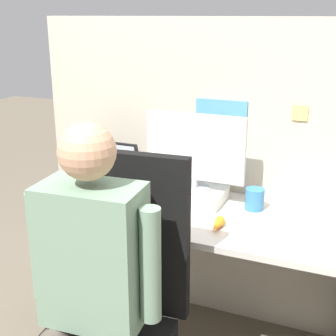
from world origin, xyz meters
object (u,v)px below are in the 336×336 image
(paper_box, at_px, (194,195))
(person, at_px, (82,290))
(monitor, at_px, (195,150))
(laptop, at_px, (110,180))
(coffee_mug, at_px, (255,199))
(office_chair, at_px, (115,307))
(carrot_toy, at_px, (217,225))

(paper_box, height_order, person, person)
(monitor, distance_m, laptop, 0.51)
(person, relative_size, coffee_mug, 12.69)
(laptop, bearing_deg, office_chair, -59.53)
(paper_box, distance_m, carrot_toy, 0.35)
(laptop, distance_m, coffee_mug, 0.77)
(office_chair, bearing_deg, monitor, 87.09)
(paper_box, bearing_deg, carrot_toy, -53.56)
(carrot_toy, relative_size, office_chair, 0.12)
(paper_box, xyz_separation_m, coffee_mug, (0.30, 0.01, 0.02))
(laptop, xyz_separation_m, carrot_toy, (0.67, -0.26, -0.03))
(carrot_toy, height_order, coffee_mug, coffee_mug)
(carrot_toy, bearing_deg, person, -111.91)
(laptop, relative_size, coffee_mug, 3.00)
(coffee_mug, bearing_deg, monitor, -178.70)
(office_chair, bearing_deg, person, -94.45)
(monitor, xyz_separation_m, office_chair, (-0.04, -0.75, -0.41))
(paper_box, height_order, coffee_mug, coffee_mug)
(laptop, bearing_deg, monitor, 2.26)
(carrot_toy, relative_size, person, 0.10)
(paper_box, relative_size, coffee_mug, 2.90)
(office_chair, height_order, coffee_mug, office_chair)
(carrot_toy, distance_m, person, 0.69)
(paper_box, distance_m, office_chair, 0.77)
(office_chair, distance_m, person, 0.25)
(paper_box, relative_size, carrot_toy, 2.22)
(carrot_toy, bearing_deg, coffee_mug, 71.83)
(laptop, bearing_deg, paper_box, 1.91)
(monitor, relative_size, carrot_toy, 3.70)
(laptop, xyz_separation_m, person, (0.41, -0.91, -0.03))
(monitor, relative_size, office_chair, 0.43)
(carrot_toy, relative_size, coffee_mug, 1.30)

